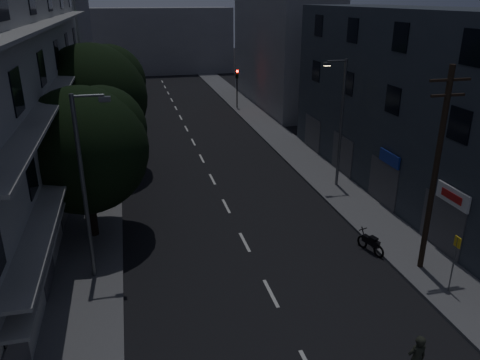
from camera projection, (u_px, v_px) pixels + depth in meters
name	position (u px, v px, depth m)	size (l,w,h in m)	color
ground	(201.00, 157.00, 36.30)	(160.00, 160.00, 0.00)	black
sidewalk_left	(101.00, 163.00, 34.63)	(3.00, 90.00, 0.15)	#565659
sidewalk_right	(292.00, 149.00, 37.91)	(3.00, 90.00, 0.15)	#565659
lane_markings	(190.00, 135.00, 41.95)	(0.15, 60.50, 0.01)	beige
building_right	(434.00, 110.00, 26.96)	(6.19, 28.00, 11.00)	#2B313A
building_far_left	(58.00, 31.00, 51.56)	(6.00, 20.00, 16.00)	slate
building_far_right	(281.00, 46.00, 51.93)	(6.00, 20.00, 13.00)	slate
building_far_end	(155.00, 41.00, 75.19)	(24.00, 8.00, 10.00)	slate
tree_near	(85.00, 145.00, 22.44)	(6.18, 6.18, 7.63)	black
tree_mid	(94.00, 94.00, 30.69)	(7.11, 7.11, 8.75)	black
tree_far	(101.00, 79.00, 42.66)	(5.75, 5.75, 7.11)	black
traffic_signal_far_right	(237.00, 81.00, 50.60)	(0.28, 0.37, 4.10)	black
traffic_signal_far_left	(112.00, 85.00, 47.98)	(0.28, 0.37, 4.10)	black
street_lamp_left_near	(86.00, 181.00, 18.98)	(1.51, 0.25, 8.00)	#5B5F62
street_lamp_right	(340.00, 118.00, 28.89)	(1.51, 0.25, 8.00)	#56585E
street_lamp_left_far	(101.00, 90.00, 37.30)	(1.51, 0.25, 8.00)	slate
utility_pole	(436.00, 169.00, 19.53)	(1.80, 0.24, 9.00)	black
bus_stop_sign	(455.00, 254.00, 18.84)	(0.06, 0.35, 2.52)	#595B60
motorcycle	(371.00, 244.00, 22.61)	(0.72, 1.69, 1.12)	black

